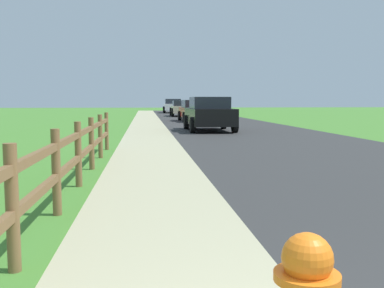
# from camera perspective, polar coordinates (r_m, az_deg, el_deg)

# --- Properties ---
(ground_plane) EXTENTS (120.00, 120.00, 0.00)m
(ground_plane) POSITION_cam_1_polar(r_m,az_deg,el_deg) (25.99, -3.68, 2.56)
(ground_plane) COLOR #478430
(road_asphalt) EXTENTS (7.00, 66.00, 0.01)m
(road_asphalt) POSITION_cam_1_polar(r_m,az_deg,el_deg) (28.34, 3.23, 2.84)
(road_asphalt) COLOR #333333
(road_asphalt) RESTS_ON ground
(curb_concrete) EXTENTS (6.00, 66.00, 0.01)m
(curb_concrete) POSITION_cam_1_polar(r_m,az_deg,el_deg) (28.02, -10.01, 2.73)
(curb_concrete) COLOR #B6B18A
(curb_concrete) RESTS_ON ground
(grass_verge) EXTENTS (5.00, 66.00, 0.00)m
(grass_verge) POSITION_cam_1_polar(r_m,az_deg,el_deg) (28.16, -13.06, 2.68)
(grass_verge) COLOR #478430
(grass_verge) RESTS_ON ground
(rail_fence) EXTENTS (0.11, 12.83, 1.09)m
(rail_fence) POSITION_cam_1_polar(r_m,az_deg,el_deg) (6.54, -15.85, -1.60)
(rail_fence) COLOR brown
(rail_fence) RESTS_ON ground
(parked_suv_black) EXTENTS (2.15, 4.27, 1.59)m
(parked_suv_black) POSITION_cam_1_polar(r_m,az_deg,el_deg) (20.55, 2.27, 3.97)
(parked_suv_black) COLOR black
(parked_suv_black) RESTS_ON ground
(parked_car_red) EXTENTS (2.12, 4.48, 1.46)m
(parked_car_red) POSITION_cam_1_polar(r_m,az_deg,el_deg) (29.98, 0.37, 4.41)
(parked_car_red) COLOR maroon
(parked_car_red) RESTS_ON ground
(parked_car_beige) EXTENTS (2.11, 4.63, 1.40)m
(parked_car_beige) POSITION_cam_1_polar(r_m,az_deg,el_deg) (39.41, -1.30, 4.71)
(parked_car_beige) COLOR #C6B793
(parked_car_beige) RESTS_ON ground
(parked_car_white) EXTENTS (2.22, 4.92, 1.59)m
(parked_car_white) POSITION_cam_1_polar(r_m,az_deg,el_deg) (50.08, -2.54, 5.02)
(parked_car_white) COLOR white
(parked_car_white) RESTS_ON ground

